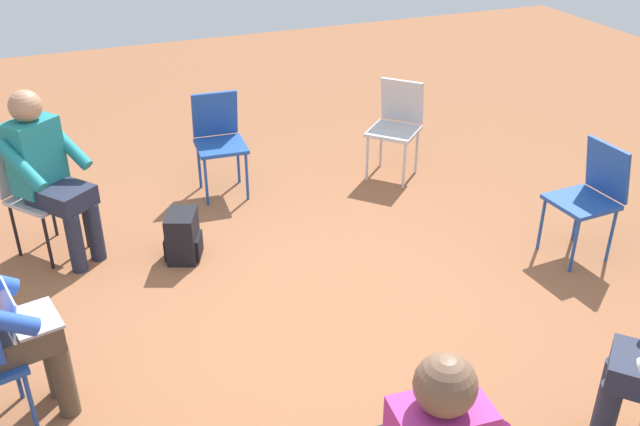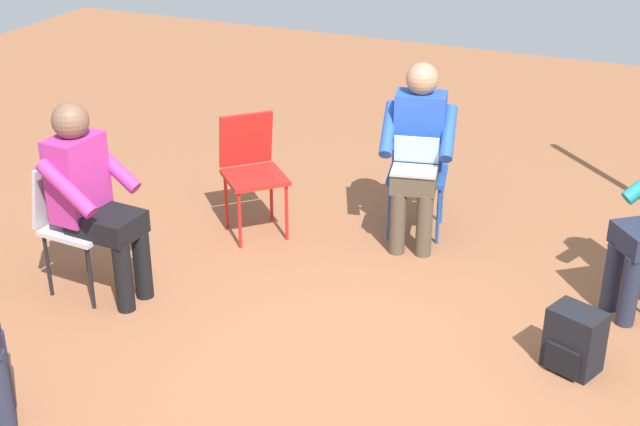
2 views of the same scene
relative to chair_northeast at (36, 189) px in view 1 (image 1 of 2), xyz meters
The scene contains 7 objects.
ground_plane 2.25m from the chair_northeast, 135.69° to the right, with size 14.00×14.00×0.00m, color brown.
chair_northeast is the anchor object (origin of this frame).
chair_southeast 2.99m from the chair_northeast, 85.80° to the right, with size 0.58×0.59×0.85m.
chair_east 1.53m from the chair_northeast, 72.03° to the right, with size 0.46×0.42×0.85m.
chair_south 3.94m from the chair_northeast, 112.42° to the right, with size 0.42×0.46×0.85m.
person_in_teal 0.26m from the chair_northeast, 141.74° to the right, with size 0.63×0.63×1.24m.
backpack_near_laptop_user 1.10m from the chair_northeast, 118.44° to the right, with size 0.33×0.31×0.36m.
Camera 1 is at (-3.39, 1.32, 2.77)m, focal length 40.00 mm.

